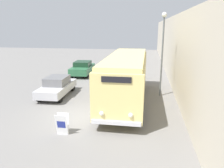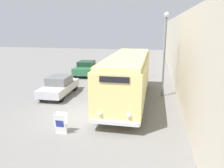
{
  "view_description": "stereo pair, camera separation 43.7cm",
  "coord_description": "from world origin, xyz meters",
  "px_view_note": "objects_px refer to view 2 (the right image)",
  "views": [
    {
      "loc": [
        3.82,
        -11.36,
        5.08
      ],
      "look_at": [
        1.86,
        0.75,
        1.87
      ],
      "focal_mm": 35.0,
      "sensor_mm": 36.0,
      "label": 1
    },
    {
      "loc": [
        4.25,
        -11.28,
        5.08
      ],
      "look_at": [
        1.86,
        0.75,
        1.87
      ],
      "focal_mm": 35.0,
      "sensor_mm": 36.0,
      "label": 2
    }
  ],
  "objects_px": {
    "vintage_bus": "(128,76)",
    "parked_car_mid": "(86,68)",
    "streetlamp": "(165,43)",
    "parked_car_near": "(59,86)",
    "sign_board": "(61,124)"
  },
  "relations": [
    {
      "from": "vintage_bus",
      "to": "parked_car_mid",
      "type": "distance_m",
      "value": 9.67
    },
    {
      "from": "streetlamp",
      "to": "parked_car_mid",
      "type": "bearing_deg",
      "value": 142.36
    },
    {
      "from": "parked_car_mid",
      "to": "parked_car_near",
      "type": "bearing_deg",
      "value": -90.51
    },
    {
      "from": "streetlamp",
      "to": "parked_car_near",
      "type": "xyz_separation_m",
      "value": [
        -7.73,
        -1.26,
        -3.25
      ]
    },
    {
      "from": "parked_car_near",
      "to": "parked_car_mid",
      "type": "height_order",
      "value": "parked_car_mid"
    },
    {
      "from": "sign_board",
      "to": "vintage_bus",
      "type": "bearing_deg",
      "value": 64.26
    },
    {
      "from": "vintage_bus",
      "to": "streetlamp",
      "type": "bearing_deg",
      "value": 35.81
    },
    {
      "from": "sign_board",
      "to": "parked_car_mid",
      "type": "distance_m",
      "value": 13.55
    },
    {
      "from": "parked_car_mid",
      "to": "sign_board",
      "type": "bearing_deg",
      "value": -79.63
    },
    {
      "from": "sign_board",
      "to": "parked_car_mid",
      "type": "height_order",
      "value": "parked_car_mid"
    },
    {
      "from": "vintage_bus",
      "to": "parked_car_mid",
      "type": "xyz_separation_m",
      "value": [
        -5.51,
        7.87,
        -1.06
      ]
    },
    {
      "from": "streetlamp",
      "to": "parked_car_near",
      "type": "relative_size",
      "value": 1.41
    },
    {
      "from": "vintage_bus",
      "to": "sign_board",
      "type": "xyz_separation_m",
      "value": [
        -2.58,
        -5.36,
        -1.32
      ]
    },
    {
      "from": "streetlamp",
      "to": "sign_board",
      "type": "bearing_deg",
      "value": -125.18
    },
    {
      "from": "sign_board",
      "to": "parked_car_mid",
      "type": "relative_size",
      "value": 0.25
    }
  ]
}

